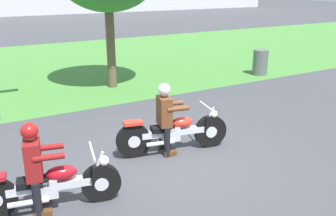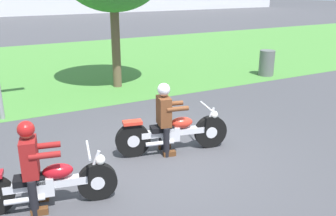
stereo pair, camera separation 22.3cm
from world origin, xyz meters
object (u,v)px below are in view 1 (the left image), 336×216
at_px(motorcycle_lead, 173,133).
at_px(motorcycle_follow, 50,186).
at_px(rider_follow, 35,161).
at_px(trash_can, 260,62).
at_px(rider_lead, 165,113).

distance_m(motorcycle_lead, motorcycle_follow, 2.67).
relative_size(motorcycle_lead, rider_follow, 1.61).
distance_m(motorcycle_lead, trash_can, 7.27).
xyz_separation_m(rider_lead, motorcycle_follow, (-2.39, -0.83, -0.45)).
bearing_deg(rider_lead, motorcycle_lead, -0.79).
bearing_deg(rider_follow, motorcycle_follow, -0.89).
xyz_separation_m(motorcycle_follow, rider_follow, (-0.16, 0.04, 0.43)).
distance_m(rider_follow, trash_can, 9.99).
distance_m(rider_lead, rider_follow, 2.67).
bearing_deg(motorcycle_follow, rider_lead, 31.39).
xyz_separation_m(rider_lead, rider_follow, (-2.56, -0.79, -0.02)).
bearing_deg(rider_follow, rider_lead, 29.47).
distance_m(motorcycle_lead, rider_follow, 2.85).
distance_m(motorcycle_lead, rider_lead, 0.46).
bearing_deg(rider_lead, trash_can, 44.89).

